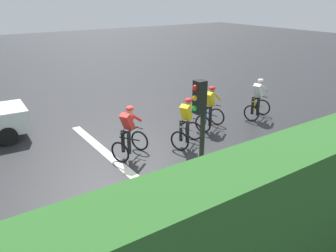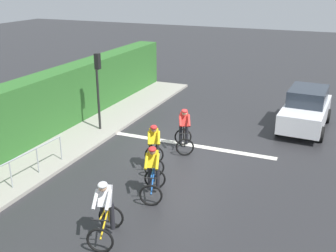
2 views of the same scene
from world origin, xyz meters
name	(u,v)px [view 1 (image 1 of 2)]	position (x,y,z in m)	size (l,w,h in m)	color
ground_plane	(137,155)	(0.00, 0.00, 0.00)	(80.00, 80.00, 0.00)	#28282B
sidewalk_kerb	(297,199)	(4.55, 2.00, 0.06)	(2.80, 22.54, 0.12)	#9E998E
stone_wall_low	(332,212)	(5.45, 2.00, 0.21)	(0.44, 22.54, 0.42)	gray
road_marking_stop_line	(116,161)	(0.00, -0.76, 0.00)	(7.00, 0.30, 0.01)	silver
cyclist_lead	(258,100)	(-0.27, 5.83, 0.80)	(0.94, 1.22, 1.66)	black
cyclist_second	(210,109)	(-0.45, 3.42, 0.80)	(0.98, 1.24, 1.66)	black
cyclist_mid	(187,123)	(0.28, 1.77, 0.80)	(1.07, 1.27, 1.66)	black
cyclist_fourth	(129,133)	(-0.05, -0.24, 0.80)	(1.07, 1.27, 1.66)	black
traffic_light_near_crossing	(200,136)	(3.96, -0.73, 2.22)	(0.20, 0.31, 3.34)	black
pedestrian_railing_kerbside	(323,140)	(3.65, 4.27, 0.79)	(0.25, 3.48, 1.03)	#999EA3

